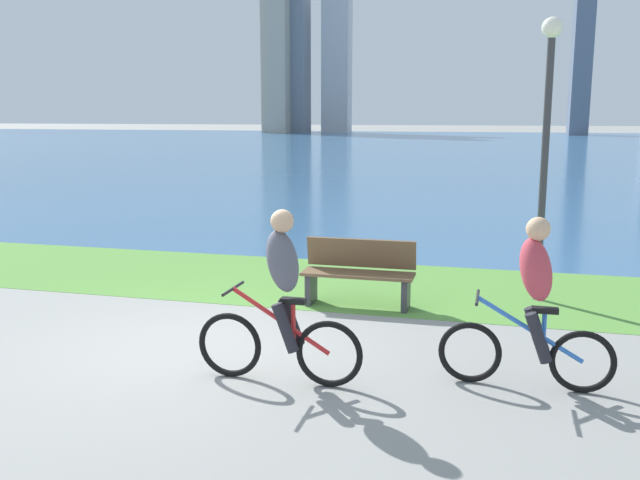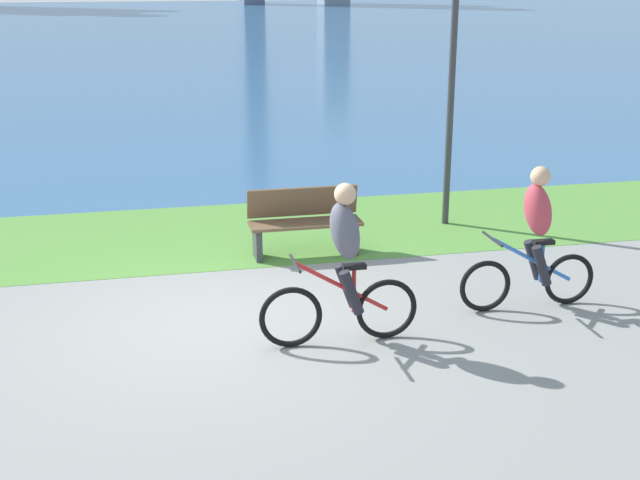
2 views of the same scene
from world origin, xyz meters
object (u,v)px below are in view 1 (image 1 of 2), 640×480
Objects in this scene: cyclist_trailing at (532,304)px; lamppost_tall at (547,118)px; bench_near_path at (359,273)px; cyclist_lead at (281,298)px.

lamppost_tall is (0.23, 3.32, 1.68)m from cyclist_trailing.
cyclist_trailing is 0.43× the size of lamppost_tall.
bench_near_path is 3.27m from lamppost_tall.
lamppost_tall is at bearing 86.07° from cyclist_trailing.
cyclist_trailing is (2.30, 0.45, -0.01)m from cyclist_lead.
bench_near_path is (-2.13, 2.38, -0.38)m from cyclist_trailing.
cyclist_lead is 1.03× the size of cyclist_trailing.
lamppost_tall is (2.53, 3.78, 1.67)m from cyclist_lead.
cyclist_trailing is at bearing 11.15° from cyclist_lead.
bench_near_path is at bearing 131.78° from cyclist_trailing.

